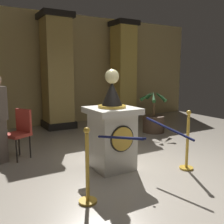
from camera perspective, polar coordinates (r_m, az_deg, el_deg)
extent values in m
plane|color=#9E9384|center=(4.39, 5.85, -13.45)|extent=(11.00, 11.00, 0.00)
cube|color=tan|center=(8.30, -13.61, 9.23)|extent=(11.00, 0.16, 3.47)
cube|color=beige|center=(4.42, 0.00, -6.58)|extent=(0.64, 0.64, 0.98)
cube|color=beige|center=(4.30, 0.00, 0.34)|extent=(0.80, 0.80, 0.10)
cylinder|color=gold|center=(4.11, 2.36, -6.08)|extent=(0.39, 0.03, 0.39)
cylinder|color=black|center=(4.12, 2.29, -6.05)|extent=(0.44, 0.01, 0.44)
cylinder|color=gold|center=(4.29, 0.00, 1.27)|extent=(0.48, 0.48, 0.04)
cone|color=black|center=(4.27, 0.00, 4.22)|extent=(0.35, 0.35, 0.40)
cylinder|color=gold|center=(4.25, 0.00, 6.79)|extent=(0.03, 0.03, 0.06)
sphere|color=beige|center=(4.25, 0.00, 8.01)|extent=(0.24, 0.24, 0.24)
cylinder|color=gold|center=(3.50, -5.46, -19.34)|extent=(0.24, 0.24, 0.03)
cylinder|color=gold|center=(3.32, -5.58, -12.57)|extent=(0.05, 0.05, 0.92)
sphere|color=gold|center=(3.17, -5.72, -4.13)|extent=(0.08, 0.08, 0.08)
cylinder|color=gold|center=(4.72, 16.36, -11.97)|extent=(0.24, 0.24, 0.03)
cylinder|color=gold|center=(4.57, 16.62, -6.54)|extent=(0.05, 0.05, 0.96)
sphere|color=gold|center=(4.46, 16.93, -0.12)|extent=(0.08, 0.08, 0.08)
cylinder|color=#141947|center=(3.47, 1.48, -5.78)|extent=(0.12, 1.00, 0.22)
cylinder|color=#141947|center=(4.13, 12.57, -3.59)|extent=(0.12, 1.00, 0.22)
sphere|color=#141947|center=(3.80, 7.48, -5.93)|extent=(0.04, 0.04, 0.04)
cube|color=black|center=(8.89, 2.53, -1.14)|extent=(0.76, 0.76, 0.20)
cube|color=gold|center=(8.74, 2.60, 9.00)|extent=(0.66, 0.66, 3.33)
cube|color=black|center=(8.88, 2.68, 19.28)|extent=(0.79, 0.79, 0.16)
cube|color=black|center=(7.89, -11.90, -2.65)|extent=(0.87, 0.87, 0.20)
cube|color=tan|center=(7.73, -12.29, 8.79)|extent=(0.76, 0.76, 3.33)
cube|color=black|center=(7.88, -12.70, 20.38)|extent=(0.91, 0.91, 0.16)
cylinder|color=#4C3828|center=(7.18, 9.32, -2.66)|extent=(0.60, 0.60, 0.46)
cylinder|color=brown|center=(7.10, 9.41, 0.74)|extent=(0.08, 0.08, 0.40)
cone|color=#265928|center=(7.22, 10.50, 3.69)|extent=(0.42, 0.19, 0.26)
cone|color=#265928|center=(7.24, 8.69, 3.75)|extent=(0.15, 0.41, 0.28)
cone|color=#265928|center=(7.03, 7.85, 3.61)|extent=(0.38, 0.28, 0.33)
cone|color=#265928|center=(6.86, 9.35, 3.44)|extent=(0.32, 0.35, 0.34)
cone|color=#265928|center=(6.96, 10.89, 3.48)|extent=(0.19, 0.39, 0.34)
cylinder|color=black|center=(5.31, -22.86, -7.56)|extent=(0.03, 0.03, 0.45)
cylinder|color=black|center=(5.06, -20.67, -8.22)|extent=(0.03, 0.03, 0.45)
cylinder|color=black|center=(5.49, -20.17, -6.84)|extent=(0.03, 0.03, 0.45)
cylinder|color=black|center=(5.26, -17.94, -7.44)|extent=(0.03, 0.03, 0.45)
cube|color=maroon|center=(5.21, -20.56, -4.81)|extent=(0.54, 0.54, 0.06)
cube|color=maroon|center=(5.26, -19.28, -1.77)|extent=(0.24, 0.37, 0.45)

